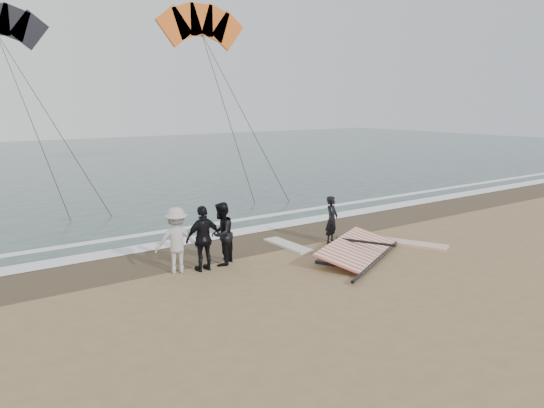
{
  "coord_description": "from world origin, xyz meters",
  "views": [
    {
      "loc": [
        -10.8,
        -10.26,
        4.77
      ],
      "look_at": [
        -1.22,
        3.0,
        1.6
      ],
      "focal_mm": 35.0,
      "sensor_mm": 36.0,
      "label": 1
    }
  ],
  "objects_px": {
    "man_main": "(332,220)",
    "sail_rig": "(354,251)",
    "board_cream": "(288,245)",
    "board_white": "(412,244)"
  },
  "relations": [
    {
      "from": "board_white",
      "to": "sail_rig",
      "type": "height_order",
      "value": "sail_rig"
    },
    {
      "from": "board_cream",
      "to": "man_main",
      "type": "bearing_deg",
      "value": -16.54
    },
    {
      "from": "man_main",
      "to": "sail_rig",
      "type": "height_order",
      "value": "man_main"
    },
    {
      "from": "man_main",
      "to": "sail_rig",
      "type": "relative_size",
      "value": 0.4
    },
    {
      "from": "man_main",
      "to": "board_white",
      "type": "distance_m",
      "value": 2.84
    },
    {
      "from": "board_cream",
      "to": "sail_rig",
      "type": "distance_m",
      "value": 2.33
    },
    {
      "from": "board_white",
      "to": "board_cream",
      "type": "distance_m",
      "value": 4.22
    },
    {
      "from": "man_main",
      "to": "sail_rig",
      "type": "bearing_deg",
      "value": -134.05
    },
    {
      "from": "man_main",
      "to": "board_cream",
      "type": "distance_m",
      "value": 1.76
    },
    {
      "from": "board_white",
      "to": "sail_rig",
      "type": "xyz_separation_m",
      "value": [
        -2.57,
        0.2,
        0.15
      ]
    }
  ]
}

